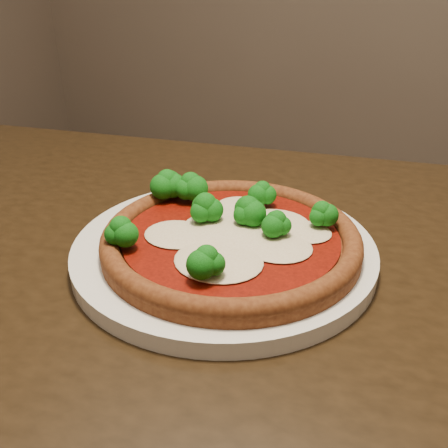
% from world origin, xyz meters
% --- Properties ---
extents(dining_table, '(1.34, 1.00, 0.75)m').
position_xyz_m(dining_table, '(0.19, -0.16, 0.65)').
color(dining_table, black).
rests_on(dining_table, floor).
extents(plate, '(0.33, 0.33, 0.02)m').
position_xyz_m(plate, '(0.16, -0.12, 0.76)').
color(plate, silver).
rests_on(plate, dining_table).
extents(pizza, '(0.27, 0.27, 0.06)m').
position_xyz_m(pizza, '(0.17, -0.13, 0.78)').
color(pizza, brown).
rests_on(pizza, plate).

